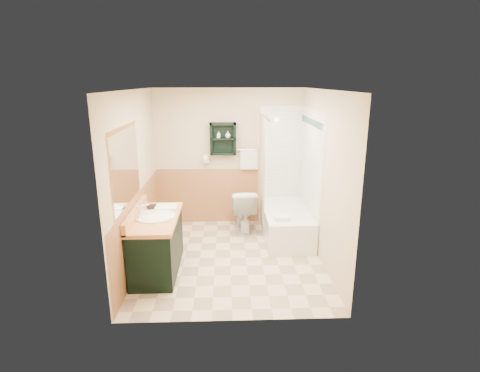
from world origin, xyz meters
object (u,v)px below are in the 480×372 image
toilet (243,210)px  vanity_book (147,201)px  wall_shelf (223,139)px  soap_bottle_b (228,135)px  vanity (157,244)px  soap_bottle_a (219,136)px  bathtub (286,223)px  hair_dryer (206,158)px

toilet → vanity_book: vanity_book is taller
wall_shelf → vanity_book: bearing=-126.9°
wall_shelf → soap_bottle_b: 0.10m
wall_shelf → vanity: 2.28m
toilet → vanity_book: (-1.39, -1.04, 0.53)m
vanity → soap_bottle_a: 2.27m
soap_bottle_b → vanity: bearing=-119.4°
wall_shelf → soap_bottle_b: wall_shelf is taller
vanity_book → soap_bottle_a: 1.85m
wall_shelf → vanity: (-0.89, -1.74, -1.16)m
wall_shelf → vanity_book: size_ratio=2.43×
bathtub → soap_bottle_b: size_ratio=12.81×
hair_dryer → bathtub: 1.77m
wall_shelf → soap_bottle_a: size_ratio=4.81×
vanity → toilet: bearing=48.4°
bathtub → vanity_book: vanity_book is taller
wall_shelf → bathtub: (1.03, -0.65, -1.31)m
toilet → soap_bottle_b: size_ratio=6.43×
wall_shelf → vanity_book: (-1.06, -1.41, -0.66)m
soap_bottle_a → soap_bottle_b: soap_bottle_b is taller
vanity_book → soap_bottle_b: 1.95m
bathtub → toilet: (-0.70, 0.28, 0.13)m
bathtub → wall_shelf: bearing=147.5°
toilet → soap_bottle_b: soap_bottle_b is taller
vanity → soap_bottle_a: size_ratio=10.73×
wall_shelf → soap_bottle_a: wall_shelf is taller
vanity_book → bathtub: bearing=-0.5°
toilet → vanity_book: bearing=32.0°
vanity → bathtub: bearing=29.6°
vanity → toilet: vanity is taller
hair_dryer → toilet: bearing=-32.3°
soap_bottle_b → vanity_book: bearing=-129.2°
toilet → vanity: bearing=43.4°
hair_dryer → toilet: hair_dryer is taller
wall_shelf → bathtub: wall_shelf is taller
vanity → vanity_book: size_ratio=5.43×
vanity → toilet: size_ratio=1.63×
bathtub → soap_bottle_a: size_ratio=13.11×
bathtub → soap_bottle_a: 1.86m
hair_dryer → vanity_book: bearing=-117.9°
vanity → soap_bottle_b: soap_bottle_b is taller
hair_dryer → toilet: 1.11m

